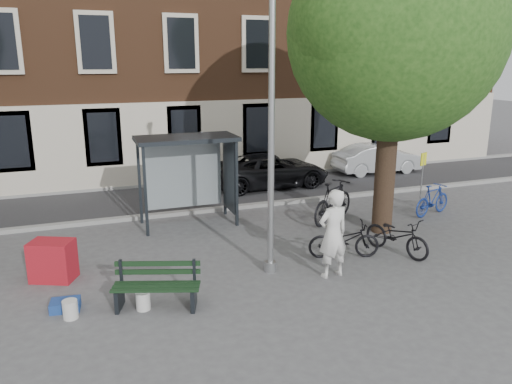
{
  "coord_description": "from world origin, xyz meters",
  "views": [
    {
      "loc": [
        -3.97,
        -9.89,
        4.72
      ],
      "look_at": [
        0.33,
        1.86,
        1.4
      ],
      "focal_mm": 35.0,
      "sensor_mm": 36.0,
      "label": 1
    }
  ],
  "objects": [
    {
      "name": "ground",
      "position": [
        0.0,
        0.0,
        0.0
      ],
      "size": [
        90.0,
        90.0,
        0.0
      ],
      "primitive_type": "plane",
      "color": "#4C4C4F",
      "rests_on": "ground"
    },
    {
      "name": "bucket_b",
      "position": [
        -4.34,
        -0.71,
        0.18
      ],
      "size": [
        0.33,
        0.33,
        0.36
      ],
      "primitive_type": "cylinder",
      "rotation": [
        0.0,
        0.0,
        -0.18
      ],
      "color": "silver",
      "rests_on": "ground"
    },
    {
      "name": "car_dark",
      "position": [
        2.95,
        7.42,
        0.63
      ],
      "size": [
        4.59,
        2.19,
        1.27
      ],
      "primitive_type": "imported",
      "rotation": [
        0.0,
        0.0,
        1.59
      ],
      "color": "black",
      "rests_on": "ground"
    },
    {
      "name": "painter",
      "position": [
        1.2,
        -0.72,
        1.01
      ],
      "size": [
        0.79,
        0.57,
        2.02
      ],
      "primitive_type": "imported",
      "rotation": [
        0.0,
        0.0,
        3.27
      ],
      "color": "silver",
      "rests_on": "ground"
    },
    {
      "name": "building_row",
      "position": [
        0.0,
        13.0,
        7.0
      ],
      "size": [
        30.0,
        8.0,
        14.0
      ],
      "primitive_type": "cube",
      "color": "brown",
      "rests_on": "ground"
    },
    {
      "name": "lamppost",
      "position": [
        0.0,
        0.0,
        2.78
      ],
      "size": [
        0.28,
        0.35,
        6.11
      ],
      "color": "#9EA0A3",
      "rests_on": "ground"
    },
    {
      "name": "notice_sign",
      "position": [
        6.56,
        3.1,
        1.31
      ],
      "size": [
        0.3,
        0.14,
        1.83
      ],
      "rotation": [
        0.0,
        0.0,
        0.37
      ],
      "color": "#9EA0A3",
      "rests_on": "ground"
    },
    {
      "name": "bench",
      "position": [
        -2.72,
        -0.81,
        0.4
      ],
      "size": [
        1.77,
        1.05,
        0.87
      ],
      "rotation": [
        0.0,
        0.0,
        -0.33
      ],
      "color": "#1E2328",
      "rests_on": "ground"
    },
    {
      "name": "curb_far",
      "position": [
        0.0,
        9.0,
        0.06
      ],
      "size": [
        40.0,
        0.25,
        0.12
      ],
      "primitive_type": "cube",
      "color": "gray",
      "rests_on": "ground"
    },
    {
      "name": "bike_c",
      "position": [
        3.37,
        -0.07,
        0.48
      ],
      "size": [
        1.22,
        1.94,
        0.96
      ],
      "primitive_type": "imported",
      "rotation": [
        0.0,
        0.0,
        0.35
      ],
      "color": "black",
      "rests_on": "ground"
    },
    {
      "name": "tree_right",
      "position": [
        4.01,
        1.38,
        5.62
      ],
      "size": [
        5.76,
        5.6,
        8.2
      ],
      "color": "black",
      "rests_on": "ground"
    },
    {
      "name": "bike_b",
      "position": [
        6.37,
        2.28,
        0.49
      ],
      "size": [
        1.71,
        0.92,
        0.99
      ],
      "primitive_type": "imported",
      "rotation": [
        0.0,
        0.0,
        1.86
      ],
      "color": "navy",
      "rests_on": "ground"
    },
    {
      "name": "bus_shelter",
      "position": [
        -0.61,
        4.11,
        1.92
      ],
      "size": [
        2.85,
        1.45,
        2.62
      ],
      "color": "#1E2328",
      "rests_on": "ground"
    },
    {
      "name": "curb_near",
      "position": [
        0.0,
        5.0,
        0.06
      ],
      "size": [
        40.0,
        0.25,
        0.12
      ],
      "primitive_type": "cube",
      "color": "gray",
      "rests_on": "ground"
    },
    {
      "name": "bike_a",
      "position": [
        2.0,
        0.16,
        0.46
      ],
      "size": [
        1.84,
        1.09,
        0.91
      ],
      "primitive_type": "imported",
      "rotation": [
        0.0,
        0.0,
        1.27
      ],
      "color": "black",
      "rests_on": "ground"
    },
    {
      "name": "road",
      "position": [
        0.0,
        7.0,
        0.01
      ],
      "size": [
        40.0,
        4.0,
        0.01
      ],
      "primitive_type": "cube",
      "color": "#28282B",
      "rests_on": "ground"
    },
    {
      "name": "car_silver",
      "position": [
        8.14,
        8.04,
        0.63
      ],
      "size": [
        3.83,
        1.4,
        1.25
      ],
      "primitive_type": "imported",
      "rotation": [
        0.0,
        0.0,
        1.55
      ],
      "color": "#ADB1B5",
      "rests_on": "ground"
    },
    {
      "name": "bucket_a",
      "position": [
        -3.0,
        -0.83,
        0.18
      ],
      "size": [
        0.32,
        0.32,
        0.36
      ],
      "primitive_type": "cylinder",
      "rotation": [
        0.0,
        0.0,
        -0.14
      ],
      "color": "silver",
      "rests_on": "ground"
    },
    {
      "name": "red_stand",
      "position": [
        -4.66,
        1.24,
        0.45
      ],
      "size": [
        1.07,
        0.92,
        0.9
      ],
      "primitive_type": "cube",
      "rotation": [
        0.0,
        0.0,
        -0.43
      ],
      "color": "#A81622",
      "rests_on": "ground"
    },
    {
      "name": "blue_crate",
      "position": [
        -4.43,
        -0.33,
        0.1
      ],
      "size": [
        0.59,
        0.46,
        0.2
      ],
      "primitive_type": "cube",
      "rotation": [
        0.0,
        0.0,
        -0.12
      ],
      "color": "navy",
      "rests_on": "ground"
    },
    {
      "name": "bike_d",
      "position": [
        3.11,
        2.75,
        0.63
      ],
      "size": [
        2.1,
        1.61,
        1.26
      ],
      "primitive_type": "imported",
      "rotation": [
        0.0,
        0.0,
        2.12
      ],
      "color": "black",
      "rests_on": "ground"
    }
  ]
}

